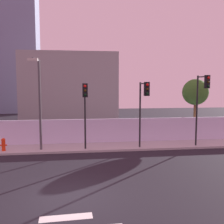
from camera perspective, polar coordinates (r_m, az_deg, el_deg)
name	(u,v)px	position (r m, az deg, el deg)	size (l,w,h in m)	color
ground_plane	(68,198)	(11.08, -9.68, -18.13)	(80.00, 80.00, 0.00)	black
sidewalk	(72,148)	(18.85, -8.77, -7.78)	(36.00, 2.40, 0.15)	#AFAFAF
perimeter_wall	(72,131)	(19.92, -8.73, -4.19)	(36.00, 0.18, 1.80)	silver
traffic_light_left	(144,100)	(17.52, 6.94, 2.55)	(0.35, 1.61, 4.57)	black
traffic_light_center	(85,102)	(17.26, -5.93, 2.22)	(0.34, 1.07, 4.48)	black
traffic_light_right	(202,95)	(19.24, 19.16, 3.46)	(0.47, 1.21, 5.05)	black
street_lamp_curbside	(39,97)	(17.80, -15.75, 3.27)	(0.61, 1.92, 6.03)	#4C4C51
fire_hydrant	(3,144)	(18.87, -22.70, -6.49)	(0.44, 0.26, 0.86)	red
roadside_tree_midleft	(195,92)	(23.35, 17.80, 4.13)	(2.22, 2.22, 5.05)	brown
low_building_distant	(70,88)	(33.63, -9.24, 5.32)	(11.68, 6.00, 8.48)	gray
tower_on_skyline	(15,40)	(47.30, -20.41, 14.50)	(7.26, 5.00, 23.86)	slate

